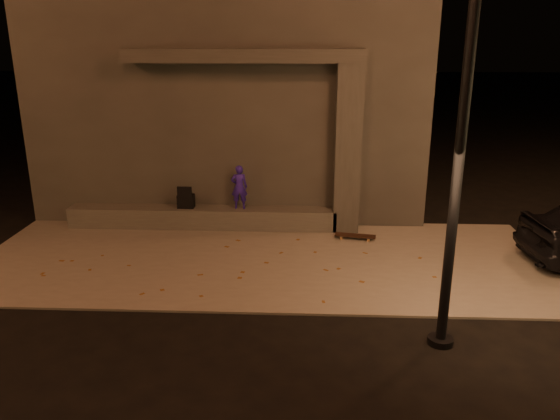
{
  "coord_description": "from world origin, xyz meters",
  "views": [
    {
      "loc": [
        0.78,
        -7.82,
        4.18
      ],
      "look_at": [
        0.33,
        2.0,
        1.02
      ],
      "focal_mm": 35.0,
      "sensor_mm": 36.0,
      "label": 1
    }
  ],
  "objects_px": {
    "skateboard": "(355,236)",
    "street_lamp_0": "(471,45)",
    "column": "(348,150)",
    "backpack": "(186,200)",
    "skateboarder": "(239,187)"
  },
  "relations": [
    {
      "from": "skateboarder",
      "to": "backpack",
      "type": "distance_m",
      "value": 1.25
    },
    {
      "from": "column",
      "to": "street_lamp_0",
      "type": "relative_size",
      "value": 0.5
    },
    {
      "from": "skateboard",
      "to": "street_lamp_0",
      "type": "xyz_separation_m",
      "value": [
        0.87,
        -4.02,
        3.95
      ]
    },
    {
      "from": "skateboarder",
      "to": "skateboard",
      "type": "xyz_separation_m",
      "value": [
        2.53,
        -0.65,
        -0.87
      ]
    },
    {
      "from": "skateboard",
      "to": "street_lamp_0",
      "type": "relative_size",
      "value": 0.12
    },
    {
      "from": "backpack",
      "to": "skateboard",
      "type": "height_order",
      "value": "backpack"
    },
    {
      "from": "backpack",
      "to": "street_lamp_0",
      "type": "height_order",
      "value": "street_lamp_0"
    },
    {
      "from": "skateboarder",
      "to": "backpack",
      "type": "bearing_deg",
      "value": -3.55
    },
    {
      "from": "skateboarder",
      "to": "backpack",
      "type": "relative_size",
      "value": 1.92
    },
    {
      "from": "skateboard",
      "to": "street_lamp_0",
      "type": "height_order",
      "value": "street_lamp_0"
    },
    {
      "from": "backpack",
      "to": "street_lamp_0",
      "type": "distance_m",
      "value": 7.39
    },
    {
      "from": "column",
      "to": "street_lamp_0",
      "type": "xyz_separation_m",
      "value": [
        1.04,
        -4.67,
        2.22
      ]
    },
    {
      "from": "skateboarder",
      "to": "street_lamp_0",
      "type": "relative_size",
      "value": 0.14
    },
    {
      "from": "column",
      "to": "street_lamp_0",
      "type": "height_order",
      "value": "street_lamp_0"
    },
    {
      "from": "backpack",
      "to": "skateboard",
      "type": "xyz_separation_m",
      "value": [
        3.74,
        -0.65,
        -0.55
      ]
    }
  ]
}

